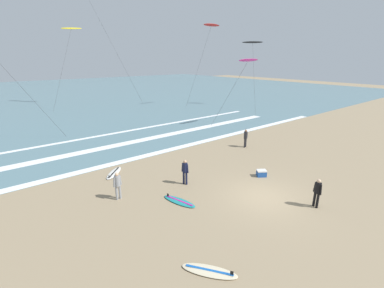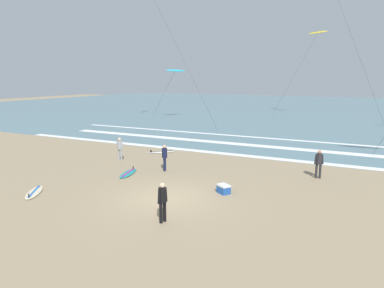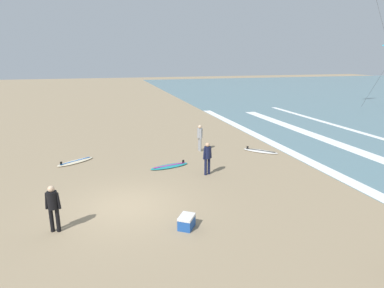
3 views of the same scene
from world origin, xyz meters
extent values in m
plane|color=#937F60|center=(0.00, 0.00, 0.00)|extent=(160.00, 160.00, 0.00)
cube|color=slate|center=(0.00, 54.66, 0.01)|extent=(140.00, 90.00, 0.01)
cube|color=white|center=(0.76, 10.06, 0.01)|extent=(42.99, 0.75, 0.01)
cube|color=white|center=(-0.61, 14.07, 0.01)|extent=(36.16, 1.03, 0.01)
cube|color=white|center=(-1.33, 18.02, 0.01)|extent=(39.05, 0.55, 0.01)
cylinder|color=black|center=(1.21, -2.46, 0.41)|extent=(0.13, 0.13, 0.82)
cylinder|color=black|center=(1.26, -2.26, 0.41)|extent=(0.13, 0.13, 0.82)
cylinder|color=black|center=(1.24, -2.36, 1.11)|extent=(0.32, 0.32, 0.58)
cylinder|color=black|center=(1.19, -2.54, 1.08)|extent=(0.12, 0.15, 0.56)
cylinder|color=black|center=(1.28, -2.18, 1.08)|extent=(0.12, 0.15, 0.56)
sphere|color=#DBB28E|center=(1.24, -2.36, 1.49)|extent=(0.21, 0.21, 0.21)
cylinder|color=#232328|center=(5.95, 6.49, 0.41)|extent=(0.13, 0.13, 0.82)
cylinder|color=#232328|center=(6.14, 6.53, 0.41)|extent=(0.13, 0.13, 0.82)
cylinder|color=#232328|center=(6.05, 6.51, 1.11)|extent=(0.32, 0.32, 0.58)
cylinder|color=#232328|center=(5.87, 6.47, 1.08)|extent=(0.15, 0.12, 0.56)
cylinder|color=#232328|center=(6.23, 6.55, 1.08)|extent=(0.15, 0.12, 0.56)
sphere|color=#9E7051|center=(6.05, 6.51, 1.49)|extent=(0.21, 0.21, 0.21)
cylinder|color=#141938|center=(-2.50, 4.17, 0.41)|extent=(0.13, 0.13, 0.82)
cylinder|color=#141938|center=(-2.43, 3.98, 0.41)|extent=(0.13, 0.13, 0.82)
cylinder|color=#141938|center=(-2.47, 4.08, 1.11)|extent=(0.32, 0.32, 0.58)
cylinder|color=#141938|center=(-2.53, 4.25, 1.08)|extent=(0.13, 0.16, 0.56)
cylinder|color=#141938|center=(-2.40, 3.90, 1.08)|extent=(0.13, 0.16, 0.56)
sphere|color=tan|center=(-2.47, 4.08, 1.49)|extent=(0.21, 0.21, 0.21)
cylinder|color=gray|center=(-6.57, 4.92, 0.41)|extent=(0.13, 0.13, 0.82)
cylinder|color=gray|center=(-6.37, 4.93, 0.41)|extent=(0.13, 0.13, 0.82)
cylinder|color=gray|center=(-6.47, 4.93, 1.11)|extent=(0.32, 0.32, 0.58)
cylinder|color=gray|center=(-6.66, 4.91, 1.08)|extent=(0.14, 0.10, 0.56)
cylinder|color=gray|center=(-6.29, 4.94, 1.08)|extent=(0.14, 0.10, 0.56)
sphere|color=#DBB28E|center=(-6.47, 4.93, 1.49)|extent=(0.21, 0.21, 0.21)
ellipsoid|color=silver|center=(-5.28, 8.38, 0.04)|extent=(1.90, 1.92, 0.09)
cube|color=black|center=(-5.28, 8.38, 0.09)|extent=(1.32, 1.34, 0.01)
cube|color=black|center=(-5.85, 7.79, 0.17)|extent=(0.10, 0.10, 0.16)
ellipsoid|color=beige|center=(-6.16, -2.20, 0.04)|extent=(1.70, 2.06, 0.09)
cube|color=#1959B2|center=(-6.16, -2.20, 0.09)|extent=(1.11, 1.52, 0.01)
cube|color=black|center=(-5.69, -2.87, 0.17)|extent=(0.08, 0.11, 0.16)
ellipsoid|color=teal|center=(-4.05, 2.54, 0.04)|extent=(1.11, 2.18, 0.09)
cube|color=#BF198C|center=(-4.05, 2.54, 0.09)|extent=(0.55, 1.75, 0.01)
cube|color=black|center=(-4.26, 3.33, 0.17)|extent=(0.05, 0.12, 0.16)
cylinder|color=#333333|center=(-10.37, 20.80, 8.55)|extent=(10.18, 1.62, 17.12)
cylinder|color=#333333|center=(7.23, 35.37, 9.00)|extent=(7.60, 2.90, 18.00)
ellipsoid|color=yellow|center=(2.06, 39.02, 11.88)|extent=(3.13, 2.35, 0.43)
cylinder|color=#333333|center=(-0.52, 37.10, 5.94)|extent=(5.17, 3.85, 11.89)
ellipsoid|color=#23A8C6|center=(-14.54, 27.63, 6.59)|extent=(1.97, 3.25, 0.43)
cylinder|color=#333333|center=(-16.59, 27.78, 3.29)|extent=(4.11, 0.32, 6.60)
cube|color=#1E4C9E|center=(2.18, 1.82, 0.18)|extent=(0.74, 0.70, 0.36)
cube|color=silver|center=(2.18, 1.82, 0.40)|extent=(0.76, 0.71, 0.08)
camera|label=1|loc=(-11.61, -7.95, 7.50)|focal=25.02mm
camera|label=2|loc=(7.59, -12.82, 5.48)|focal=31.29mm
camera|label=3|loc=(11.59, -0.64, 5.53)|focal=30.35mm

